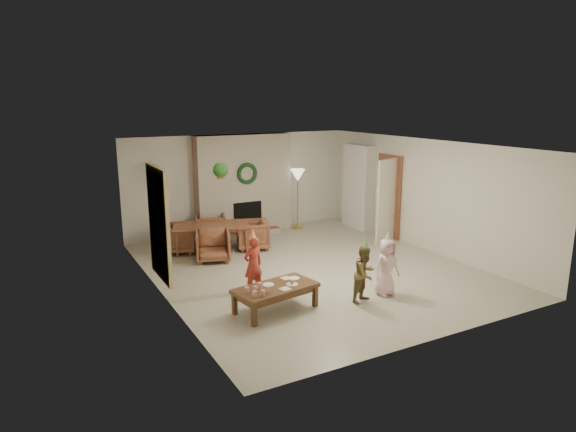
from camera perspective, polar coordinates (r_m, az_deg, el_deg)
floor at (r=10.30m, az=2.54°, el=-5.96°), size 7.00×7.00×0.00m
ceiling at (r=9.77m, az=2.69°, el=8.03°), size 7.00×7.00×0.00m
wall_back at (r=13.03m, az=-5.37°, el=3.72°), size 7.00×0.00×7.00m
wall_front at (r=7.30m, az=17.00°, el=-4.33°), size 7.00×0.00×7.00m
wall_left at (r=8.83m, az=-14.30°, el=-1.16°), size 0.00×7.00×7.00m
wall_right at (r=11.77m, az=15.23°, el=2.30°), size 0.00×7.00×7.00m
fireplace_mass at (r=12.85m, az=-5.02°, el=3.60°), size 2.50×0.40×2.50m
fireplace_hearth at (r=12.79m, az=-4.29°, el=-1.89°), size 1.60×0.30×0.12m
fireplace_firebox at (r=12.85m, az=-4.63°, el=-0.04°), size 0.75×0.12×0.75m
fireplace_wreath at (r=12.60m, az=-4.63°, el=4.79°), size 0.54×0.10×0.54m
floor_lamp_base at (r=13.46m, az=1.08°, el=-1.29°), size 0.29×0.29×0.03m
floor_lamp_post at (r=13.30m, az=1.09°, el=1.71°), size 0.03×0.03×1.42m
floor_lamp_shade at (r=13.18m, az=1.10°, el=4.62°), size 0.38×0.38×0.32m
bookshelf_carcass at (r=13.43m, az=7.93°, el=3.28°), size 0.30×1.00×2.20m
bookshelf_shelf_a at (r=13.54m, az=7.78°, el=0.57°), size 0.30×0.92×0.03m
bookshelf_shelf_b at (r=13.46m, az=7.83°, el=2.23°), size 0.30×0.92×0.03m
bookshelf_shelf_c at (r=13.39m, az=7.89°, el=3.91°), size 0.30×0.92×0.03m
bookshelf_shelf_d at (r=13.33m, az=7.94°, el=5.61°), size 0.30×0.92×0.03m
books_row_lower at (r=13.38m, az=8.11°, el=1.02°), size 0.20×0.40×0.24m
books_row_mid at (r=13.46m, az=7.66°, el=2.84°), size 0.20×0.44×0.24m
books_row_upper at (r=13.28m, az=8.09°, el=4.39°), size 0.20×0.36×0.22m
door_frame at (r=12.66m, az=11.31°, el=2.19°), size 0.05×0.86×2.04m
door_leaf at (r=12.14m, az=11.06°, el=1.64°), size 0.77×0.32×2.00m
curtain_panel at (r=9.03m, az=-14.37°, el=-0.85°), size 0.06×1.20×2.00m
dining_table at (r=11.54m, az=-8.61°, el=-2.46°), size 1.90×1.42×0.59m
dining_chair_near at (r=10.81m, az=-8.47°, el=-3.34°), size 0.89×0.90×0.66m
dining_chair_far at (r=12.24m, az=-8.73°, el=-1.40°), size 0.89×0.90×0.66m
dining_chair_left at (r=11.53m, az=-12.29°, el=-2.46°), size 0.90×0.89×0.66m
dining_chair_right at (r=11.59m, az=-4.03°, el=-2.11°), size 0.90×0.89×0.66m
hanging_plant_cord at (r=10.59m, az=-7.67°, el=6.41°), size 0.01×0.01×0.70m
hanging_plant_pot at (r=10.63m, az=-7.61°, el=4.54°), size 0.16×0.16×0.12m
hanging_plant_foliage at (r=10.62m, az=-7.63°, el=5.18°), size 0.32×0.32×0.32m
coffee_table_top at (r=8.23m, az=-1.42°, el=-8.13°), size 1.44×0.89×0.06m
coffee_table_apron at (r=8.25m, az=-1.41°, el=-8.60°), size 1.32×0.77×0.08m
coffee_leg_fl at (r=7.77m, az=-3.85°, el=-11.14°), size 0.08×0.08×0.35m
coffee_leg_fr at (r=8.47m, az=3.08°, el=-9.03°), size 0.08×0.08×0.35m
coffee_leg_bl at (r=8.20m, az=-6.06°, el=-9.86°), size 0.08×0.08×0.35m
coffee_leg_br at (r=8.86m, az=0.71°, el=-7.99°), size 0.08×0.08×0.35m
cup_a at (r=7.80m, az=-3.81°, el=-8.77°), size 0.08×0.08×0.09m
cup_b at (r=7.96m, az=-4.67°, el=-8.32°), size 0.08×0.08×0.09m
cup_c at (r=7.83m, az=-2.83°, el=-8.68°), size 0.08×0.08×0.09m
cup_d at (r=7.99m, az=-3.71°, el=-8.24°), size 0.08×0.08×0.09m
cup_e at (r=7.97m, az=-2.32°, el=-8.27°), size 0.08×0.08×0.09m
cup_f at (r=8.13m, az=-3.19°, el=-7.84°), size 0.08×0.08×0.09m
plate_a at (r=8.28m, az=-2.23°, el=-7.74°), size 0.22×0.22×0.01m
plate_b at (r=8.29m, az=0.46°, el=-7.71°), size 0.22×0.22×0.01m
plate_c at (r=8.56m, az=0.68°, el=-7.01°), size 0.22×0.22×0.01m
food_scoop at (r=8.27m, az=0.46°, el=-7.45°), size 0.08×0.08×0.07m
napkin_left at (r=8.11m, az=-0.32°, el=-8.20°), size 0.18×0.18×0.01m
napkin_right at (r=8.56m, az=-0.22°, el=-7.02°), size 0.18×0.18×0.01m
child_red at (r=8.93m, az=-3.95°, el=-5.54°), size 0.41×0.30×1.03m
party_hat_red at (r=8.76m, az=-4.01°, el=-2.08°), size 0.17×0.17×0.20m
child_plaid at (r=8.65m, az=8.68°, el=-6.47°), size 0.57×0.51×0.98m
party_hat_plaid at (r=8.49m, az=8.80°, el=-3.13°), size 0.12×0.12×0.16m
child_pink at (r=8.99m, az=11.06°, el=-5.67°), size 0.50×0.33×1.02m
party_hat_pink at (r=8.83m, az=11.22°, el=-2.29°), size 0.15×0.15×0.18m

